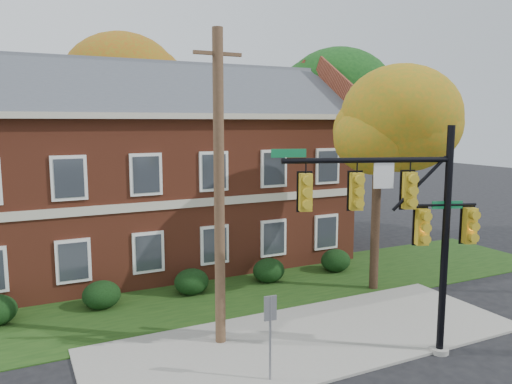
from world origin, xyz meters
name	(u,v)px	position (x,y,z in m)	size (l,w,h in m)	color
ground	(328,353)	(0.00, 0.00, 0.00)	(120.00, 120.00, 0.00)	black
sidewalk	(310,338)	(0.00, 1.00, 0.04)	(14.00, 5.00, 0.08)	gray
grass_strip	(244,292)	(0.00, 6.00, 0.02)	(30.00, 6.00, 0.04)	#193811
apartment_building	(154,162)	(-2.00, 11.95, 4.99)	(18.80, 8.80, 9.74)	brown
hedge_left	(102,295)	(-5.50, 6.70, 0.53)	(1.40, 1.26, 1.05)	black
hedge_center	(192,282)	(-2.00, 6.70, 0.53)	(1.40, 1.26, 1.05)	black
hedge_right	(269,270)	(1.50, 6.70, 0.53)	(1.40, 1.26, 1.05)	black
hedge_far_right	(336,261)	(5.00, 6.70, 0.53)	(1.40, 1.26, 1.05)	black
tree_near_right	(385,127)	(5.22, 3.87, 6.67)	(4.50, 4.25, 8.58)	black
tree_right_rear	(339,101)	(9.31, 12.81, 8.12)	(6.30, 5.95, 10.62)	black
tree_far_rear	(141,90)	(-0.66, 19.79, 8.84)	(6.84, 6.46, 11.52)	black
traffic_signal	(406,216)	(1.84, -1.10, 4.22)	(5.80, 2.14, 6.79)	gray
utility_pole	(219,190)	(-2.66, 2.00, 4.86)	(1.49, 0.32, 9.58)	#4E3A24
sign_post	(270,324)	(-2.36, -0.76, 1.63)	(0.35, 0.07, 2.40)	slate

